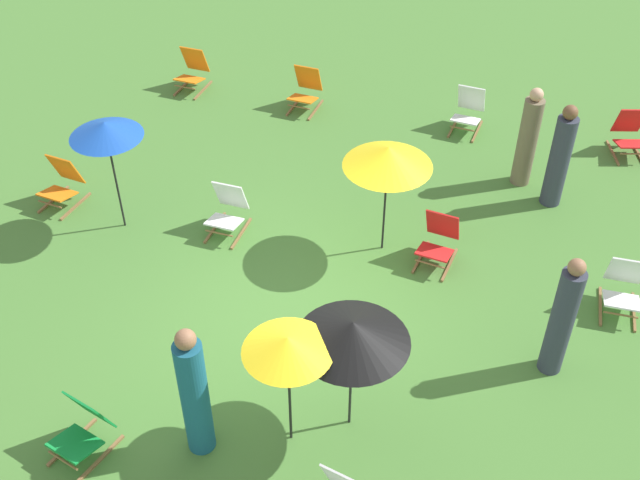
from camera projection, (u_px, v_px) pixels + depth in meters
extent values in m
plane|color=#477A33|center=(292.00, 323.00, 10.50)|extent=(40.00, 40.00, 0.00)
cube|color=olive|center=(54.00, 199.00, 12.57)|extent=(0.11, 0.76, 0.04)
cube|color=olive|center=(76.00, 206.00, 12.43)|extent=(0.11, 0.76, 0.04)
cube|color=orange|center=(57.00, 194.00, 12.27)|extent=(0.52, 0.48, 0.13)
cube|color=orange|center=(66.00, 169.00, 12.30)|extent=(0.50, 0.29, 0.57)
cylinder|color=olive|center=(50.00, 204.00, 12.18)|extent=(0.44, 0.07, 0.03)
cube|color=olive|center=(215.00, 228.00, 12.02)|extent=(0.04, 0.76, 0.04)
cube|color=olive|center=(241.00, 233.00, 11.91)|extent=(0.04, 0.76, 0.04)
cube|color=white|center=(224.00, 222.00, 11.73)|extent=(0.48, 0.44, 0.13)
cube|color=white|center=(231.00, 195.00, 11.77)|extent=(0.48, 0.25, 0.57)
cylinder|color=olive|center=(219.00, 233.00, 11.63)|extent=(0.44, 0.03, 0.03)
cube|color=olive|center=(72.00, 442.00, 9.03)|extent=(0.22, 0.75, 0.04)
cube|color=olive|center=(100.00, 459.00, 8.85)|extent=(0.22, 0.75, 0.04)
cube|color=#148C38|center=(75.00, 444.00, 8.71)|extent=(0.57, 0.54, 0.13)
cube|color=#148C38|center=(90.00, 410.00, 8.72)|extent=(0.53, 0.36, 0.57)
cylinder|color=olive|center=(63.00, 460.00, 8.63)|extent=(0.43, 0.13, 0.03)
cube|color=olive|center=(183.00, 86.00, 15.39)|extent=(0.06, 0.76, 0.04)
cube|color=olive|center=(203.00, 90.00, 15.27)|extent=(0.06, 0.76, 0.04)
cube|color=orange|center=(189.00, 79.00, 15.09)|extent=(0.49, 0.45, 0.13)
cube|color=orange|center=(195.00, 59.00, 15.13)|extent=(0.49, 0.26, 0.57)
cylinder|color=olive|center=(185.00, 87.00, 15.00)|extent=(0.44, 0.04, 0.03)
cube|color=olive|center=(453.00, 127.00, 14.25)|extent=(0.09, 0.76, 0.04)
cube|color=olive|center=(477.00, 132.00, 14.13)|extent=(0.09, 0.76, 0.04)
cube|color=white|center=(465.00, 120.00, 13.96)|extent=(0.51, 0.47, 0.13)
cube|color=white|center=(471.00, 98.00, 13.99)|extent=(0.50, 0.28, 0.57)
cylinder|color=olive|center=(462.00, 129.00, 13.86)|extent=(0.44, 0.06, 0.03)
cube|color=olive|center=(613.00, 153.00, 13.60)|extent=(0.26, 0.74, 0.04)
cube|color=olive|center=(638.00, 153.00, 13.59)|extent=(0.26, 0.74, 0.04)
cube|color=red|center=(631.00, 144.00, 13.35)|extent=(0.59, 0.56, 0.13)
cube|color=red|center=(630.00, 121.00, 13.40)|extent=(0.53, 0.38, 0.57)
cylinder|color=olive|center=(633.00, 154.00, 13.25)|extent=(0.43, 0.16, 0.03)
cube|color=olive|center=(600.00, 306.00, 10.72)|extent=(0.08, 0.76, 0.04)
cube|color=olive|center=(634.00, 312.00, 10.63)|extent=(0.08, 0.76, 0.04)
cube|color=white|center=(622.00, 301.00, 10.44)|extent=(0.50, 0.46, 0.13)
cube|color=white|center=(626.00, 271.00, 10.48)|extent=(0.49, 0.27, 0.57)
cylinder|color=olive|center=(621.00, 315.00, 10.34)|extent=(0.44, 0.05, 0.03)
cube|color=olive|center=(294.00, 106.00, 14.82)|extent=(0.07, 0.76, 0.04)
cube|color=olive|center=(316.00, 110.00, 14.70)|extent=(0.07, 0.76, 0.04)
cube|color=orange|center=(303.00, 99.00, 14.53)|extent=(0.50, 0.45, 0.13)
cube|color=orange|center=(308.00, 78.00, 14.56)|extent=(0.49, 0.27, 0.57)
cylinder|color=olive|center=(299.00, 107.00, 14.43)|extent=(0.44, 0.05, 0.03)
cube|color=olive|center=(421.00, 257.00, 11.50)|extent=(0.11, 0.76, 0.04)
cube|color=olive|center=(449.00, 265.00, 11.37)|extent=(0.11, 0.76, 0.04)
cube|color=red|center=(435.00, 252.00, 11.20)|extent=(0.52, 0.48, 0.13)
cube|color=red|center=(443.00, 225.00, 11.23)|extent=(0.50, 0.29, 0.57)
cylinder|color=olive|center=(430.00, 264.00, 11.11)|extent=(0.44, 0.07, 0.03)
cylinder|color=black|center=(289.00, 391.00, 8.56)|extent=(0.03, 0.03, 1.68)
cone|color=yellow|center=(288.00, 344.00, 8.07)|extent=(0.98, 0.98, 0.20)
cylinder|color=black|center=(351.00, 376.00, 8.73)|extent=(0.03, 0.03, 1.66)
cone|color=black|center=(353.00, 332.00, 8.27)|extent=(1.26, 1.26, 0.29)
cylinder|color=black|center=(385.00, 201.00, 11.12)|extent=(0.03, 0.03, 1.76)
cone|color=yellow|center=(388.00, 157.00, 10.64)|extent=(1.25, 1.25, 0.30)
cylinder|color=black|center=(115.00, 177.00, 11.51)|extent=(0.03, 0.03, 1.83)
cone|color=#194CB2|center=(105.00, 129.00, 10.98)|extent=(1.05, 1.05, 0.23)
cylinder|color=#333847|center=(559.00, 162.00, 12.06)|extent=(0.46, 0.46, 1.55)
sphere|color=brown|center=(570.00, 112.00, 11.49)|extent=(0.23, 0.23, 0.23)
cylinder|color=#72664C|center=(527.00, 142.00, 12.49)|extent=(0.44, 0.44, 1.53)
sphere|color=tan|center=(537.00, 95.00, 11.93)|extent=(0.21, 0.21, 0.21)
cylinder|color=#333847|center=(561.00, 323.00, 9.39)|extent=(0.36, 0.36, 1.61)
sphere|color=#936647|center=(577.00, 267.00, 8.81)|extent=(0.21, 0.21, 0.21)
cylinder|color=#195972|center=(195.00, 398.00, 8.49)|extent=(0.44, 0.44, 1.67)
sphere|color=#936647|center=(185.00, 340.00, 7.89)|extent=(0.23, 0.23, 0.23)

